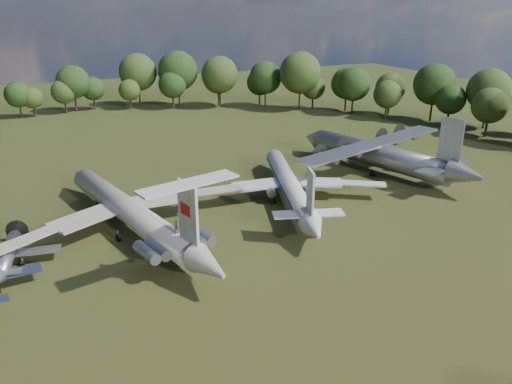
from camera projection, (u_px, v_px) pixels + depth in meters
name	position (u px, v px, depth m)	size (l,w,h in m)	color
ground	(162.00, 231.00, 68.85)	(300.00, 300.00, 0.00)	#244015
il62_airliner	(130.00, 216.00, 67.88)	(36.16, 47.01, 4.61)	#B6B6B1
tu104_jet	(289.00, 188.00, 78.63)	(30.97, 41.30, 4.13)	silver
an12_transport	(378.00, 158.00, 91.56)	(36.70, 41.01, 5.40)	#A0A3A8
small_prop_northwest	(8.00, 257.00, 59.24)	(11.77, 16.04, 2.35)	#95979C
person_on_il62	(176.00, 227.00, 57.27)	(0.60, 0.39, 1.63)	#93754A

